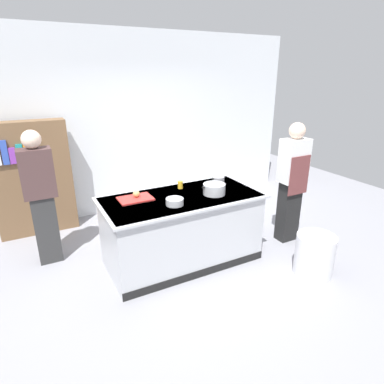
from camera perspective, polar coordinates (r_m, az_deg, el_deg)
name	(u,v)px	position (r m, az deg, el deg)	size (l,w,h in m)	color
ground_plane	(182,260)	(4.42, -1.68, -11.75)	(10.00, 10.00, 0.00)	gray
back_wall	(127,124)	(5.76, -11.38, 11.53)	(6.40, 0.12, 3.00)	silver
counter_island	(182,228)	(4.19, -1.74, -6.35)	(1.98, 0.98, 0.90)	#B7BABF
cutting_board	(135,199)	(3.97, -9.89, -1.17)	(0.40, 0.28, 0.02)	red
onion	(136,194)	(3.98, -9.73, -0.30)	(0.09, 0.09, 0.09)	tan
stock_pot	(214,189)	(4.08, 3.91, 0.53)	(0.34, 0.28, 0.13)	#B7BABF
sauce_pan	(218,180)	(4.48, 4.63, 2.12)	(0.23, 0.17, 0.10)	#99999E
mixing_bowl	(175,202)	(3.75, -3.04, -1.70)	(0.21, 0.21, 0.08)	#B7BABF
juice_cup	(180,185)	(4.28, -2.07, 1.28)	(0.07, 0.07, 0.10)	yellow
trash_bin	(314,255)	(4.30, 20.65, -10.24)	(0.47, 0.47, 0.51)	silver
person_chef	(292,181)	(4.77, 17.09, 1.94)	(0.38, 0.25, 1.72)	black
person_guest	(41,196)	(4.42, -24.95, -0.58)	(0.38, 0.24, 1.72)	#303030
bookshelf	(32,179)	(5.37, -26.16, 2.08)	(1.10, 0.31, 1.70)	brown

